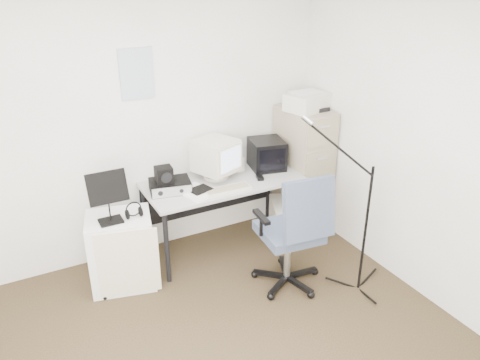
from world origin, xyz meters
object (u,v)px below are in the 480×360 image
filing_cabinet (302,169)px  desk (223,214)px  office_chair (289,230)px  side_cart (121,251)px

filing_cabinet → desk: size_ratio=0.87×
office_chair → side_cart: 1.47m
desk → side_cart: desk is taller
filing_cabinet → office_chair: bearing=-130.6°
filing_cabinet → desk: 0.99m
side_cart → office_chair: bearing=-14.4°
office_chair → desk: bearing=111.5°
desk → office_chair: (0.23, -0.81, 0.18)m
desk → filing_cabinet: bearing=1.8°
desk → side_cart: 1.07m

